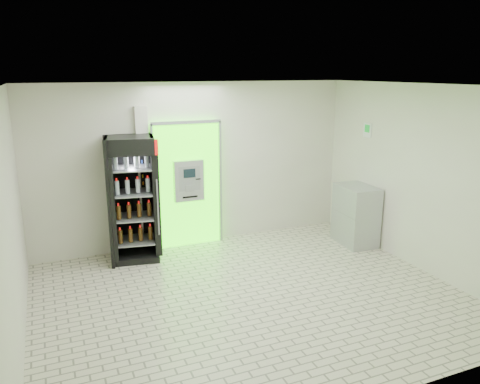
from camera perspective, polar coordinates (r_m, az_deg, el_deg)
ground at (r=6.98m, az=1.27°, el=-12.61°), size 6.00×6.00×0.00m
room_shell at (r=6.35m, az=1.36°, el=2.33°), size 6.00×6.00×6.00m
atm_assembly at (r=8.65m, az=-6.44°, el=1.01°), size 1.30×0.24×2.33m
pillar at (r=8.47m, az=-11.59°, el=1.41°), size 0.22×0.11×2.60m
beverage_cooler at (r=8.20m, az=-12.99°, el=-1.09°), size 0.91×0.86×2.14m
steel_cabinet at (r=9.05m, az=13.93°, el=-2.75°), size 0.62×0.87×1.12m
exit_sign at (r=9.03m, az=15.28°, el=7.30°), size 0.02×0.22×0.26m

